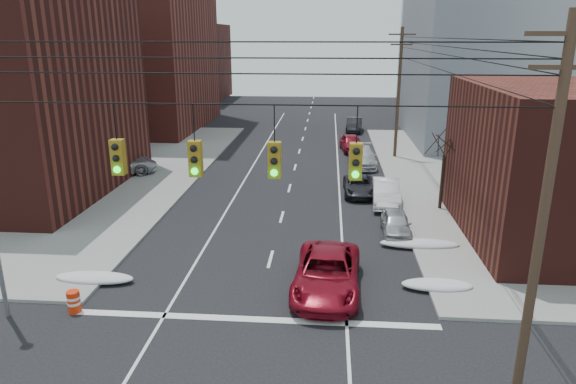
% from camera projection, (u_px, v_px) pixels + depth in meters
% --- Properties ---
extents(building_brick_far, '(22.00, 18.00, 12.00)m').
position_uv_depth(building_brick_far, '(155.00, 62.00, 84.04)').
color(building_brick_far, '#461915').
rests_on(building_brick_far, ground).
extents(building_office, '(22.00, 20.00, 25.00)m').
position_uv_depth(building_office, '(530.00, 12.00, 49.90)').
color(building_office, gray).
rests_on(building_office, ground).
extents(building_glass, '(20.00, 18.00, 22.00)m').
position_uv_depth(building_glass, '(477.00, 30.00, 74.97)').
color(building_glass, gray).
rests_on(building_glass, ground).
extents(utility_pole_right, '(2.20, 0.28, 11.00)m').
position_uv_depth(utility_pole_right, '(544.00, 212.00, 13.84)').
color(utility_pole_right, '#473323').
rests_on(utility_pole_right, ground).
extents(utility_pole_far, '(2.20, 0.28, 11.00)m').
position_uv_depth(utility_pole_far, '(399.00, 91.00, 43.37)').
color(utility_pole_far, '#473323').
rests_on(utility_pole_far, ground).
extents(traffic_signals, '(17.00, 0.42, 2.02)m').
position_uv_depth(traffic_signals, '(234.00, 157.00, 14.04)').
color(traffic_signals, black).
rests_on(traffic_signals, ground).
extents(bare_tree, '(2.09, 2.20, 4.93)m').
position_uv_depth(bare_tree, '(442.00, 174.00, 30.97)').
color(bare_tree, black).
rests_on(bare_tree, ground).
extents(snow_nw, '(3.50, 1.08, 0.42)m').
position_uv_depth(snow_nw, '(95.00, 278.00, 22.40)').
color(snow_nw, silver).
rests_on(snow_nw, ground).
extents(snow_ne, '(3.00, 1.08, 0.42)m').
position_uv_depth(snow_ne, '(437.00, 285.00, 21.75)').
color(snow_ne, silver).
rests_on(snow_ne, ground).
extents(snow_east_far, '(4.00, 1.08, 0.42)m').
position_uv_depth(snow_east_far, '(419.00, 244.00, 26.04)').
color(snow_east_far, silver).
rests_on(snow_east_far, ground).
extents(red_pickup, '(3.02, 5.99, 1.62)m').
position_uv_depth(red_pickup, '(327.00, 273.00, 21.48)').
color(red_pickup, maroon).
rests_on(red_pickup, ground).
extents(parked_car_a, '(1.62, 3.80, 1.28)m').
position_uv_depth(parked_car_a, '(396.00, 224.00, 27.60)').
color(parked_car_a, '#B0B0B5').
rests_on(parked_car_a, ground).
extents(parked_car_b, '(1.90, 4.77, 1.55)m').
position_uv_depth(parked_car_b, '(386.00, 192.00, 32.58)').
color(parked_car_b, white).
rests_on(parked_car_b, ground).
extents(parked_car_c, '(2.06, 4.40, 1.22)m').
position_uv_depth(parked_car_c, '(359.00, 186.00, 34.62)').
color(parked_car_c, black).
rests_on(parked_car_c, ground).
extents(parked_car_d, '(2.17, 5.32, 1.54)m').
position_uv_depth(parked_car_d, '(362.00, 157.00, 42.10)').
color(parked_car_d, silver).
rests_on(parked_car_d, ground).
extents(parked_car_e, '(2.35, 4.70, 1.54)m').
position_uv_depth(parked_car_e, '(351.00, 143.00, 47.51)').
color(parked_car_e, maroon).
rests_on(parked_car_e, ground).
extents(parked_car_f, '(2.01, 4.76, 1.53)m').
position_uv_depth(parked_car_f, '(354.00, 125.00, 57.10)').
color(parked_car_f, black).
rests_on(parked_car_f, ground).
extents(lot_car_a, '(4.71, 2.60, 1.47)m').
position_uv_depth(lot_car_a, '(76.00, 174.00, 36.48)').
color(lot_car_a, silver).
rests_on(lot_car_a, sidewalk_nw).
extents(lot_car_b, '(6.26, 4.44, 1.58)m').
position_uv_depth(lot_car_b, '(119.00, 164.00, 39.14)').
color(lot_car_b, '#B1B1B6').
rests_on(lot_car_b, sidewalk_nw).
extents(lot_car_c, '(4.43, 2.41, 1.22)m').
position_uv_depth(lot_car_c, '(31.00, 175.00, 36.78)').
color(lot_car_c, black).
rests_on(lot_car_c, sidewalk_nw).
extents(lot_car_d, '(4.62, 2.09, 1.54)m').
position_uv_depth(lot_car_d, '(46.00, 162.00, 39.64)').
color(lot_car_d, silver).
rests_on(lot_car_d, sidewalk_nw).
extents(construction_barrel, '(0.52, 0.52, 0.89)m').
position_uv_depth(construction_barrel, '(74.00, 301.00, 19.92)').
color(construction_barrel, red).
rests_on(construction_barrel, ground).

